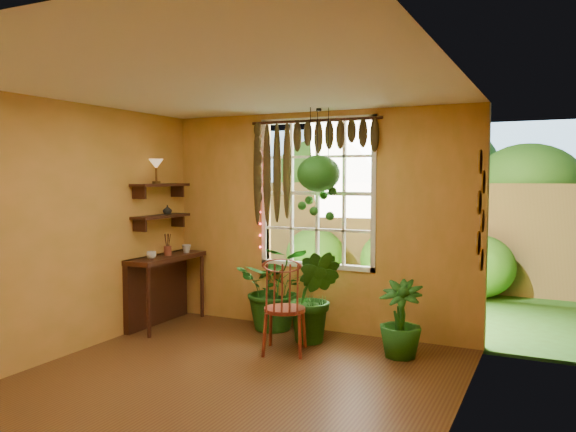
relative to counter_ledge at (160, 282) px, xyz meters
name	(u,v)px	position (x,y,z in m)	size (l,w,h in m)	color
floor	(218,391)	(1.91, -1.60, -0.55)	(4.50, 4.50, 0.00)	brown
ceiling	(215,84)	(1.91, -1.60, 2.15)	(4.50, 4.50, 0.00)	white
wall_back	(316,222)	(1.91, 0.65, 0.80)	(4.00, 4.00, 0.00)	#E09E4C
wall_left	(52,231)	(-0.09, -1.60, 0.80)	(4.50, 4.50, 0.00)	#E09E4C
wall_right	(451,254)	(3.91, -1.60, 0.80)	(4.50, 4.50, 0.00)	#E09E4C
window	(318,193)	(1.91, 0.68, 1.15)	(1.52, 0.10, 1.86)	white
valance_vine	(307,146)	(1.82, 0.56, 1.73)	(1.70, 0.12, 1.10)	#3D1B10
string_lights	(260,189)	(1.15, 0.59, 1.20)	(0.03, 0.03, 1.54)	#FF2633
wall_plates	(480,212)	(3.89, 0.19, 1.00)	(0.04, 0.32, 1.10)	beige
counter_ledge	(160,282)	(0.00, 0.00, 0.00)	(0.40, 1.20, 0.90)	#3D1B10
shelf_lower	(161,216)	(0.03, 0.00, 0.85)	(0.25, 0.90, 0.04)	#3D1B10
shelf_upper	(161,185)	(0.03, 0.00, 1.25)	(0.25, 0.90, 0.04)	#3D1B10
backyard	(419,209)	(2.15, 5.27, 0.73)	(14.00, 10.00, 12.00)	#2E5919
windsor_chair	(284,321)	(1.97, -0.38, -0.20)	(0.57, 0.58, 1.21)	maroon
potted_plant_left	(276,287)	(1.46, 0.44, -0.02)	(0.95, 0.82, 1.06)	#134915
potted_plant_mid	(314,297)	(2.11, 0.11, -0.01)	(0.59, 0.48, 1.07)	#134915
potted_plant_right	(400,319)	(3.13, 0.04, -0.15)	(0.46, 0.46, 0.81)	#134915
hanging_basket	(319,177)	(2.06, 0.36, 1.35)	(0.50, 0.50, 1.32)	black
cup_a	(151,255)	(0.13, -0.32, 0.39)	(0.12, 0.12, 0.09)	silver
cup_b	(186,249)	(0.19, 0.32, 0.40)	(0.12, 0.12, 0.11)	beige
brush_jar	(168,245)	(0.11, 0.03, 0.49)	(0.10, 0.10, 0.35)	brown
shelf_vase	(167,210)	(0.04, 0.12, 0.93)	(0.12, 0.12, 0.12)	#B2AD99
tiffany_lamp	(156,165)	(0.05, -0.10, 1.49)	(0.19, 0.19, 0.31)	brown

